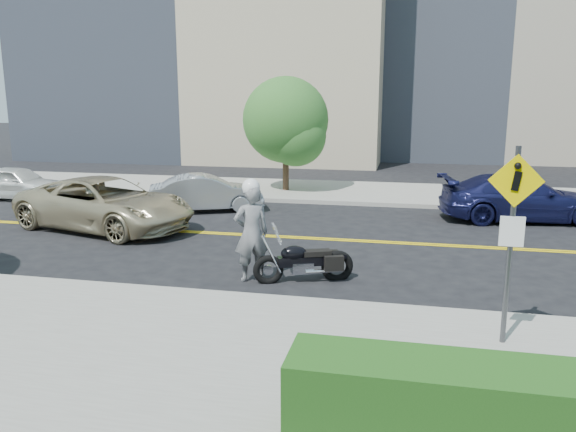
# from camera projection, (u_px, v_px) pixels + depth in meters

# --- Properties ---
(ground_plane) EXTENTS (120.00, 120.00, 0.00)m
(ground_plane) POSITION_uv_depth(u_px,v_px,m) (307.00, 238.00, 15.53)
(ground_plane) COLOR black
(ground_plane) RESTS_ON ground
(sidewalk_near) EXTENTS (60.00, 5.00, 0.15)m
(sidewalk_near) POSITION_uv_depth(u_px,v_px,m) (216.00, 355.00, 8.35)
(sidewalk_near) COLOR #9E9B91
(sidewalk_near) RESTS_ON ground_plane
(sidewalk_far) EXTENTS (60.00, 5.00, 0.15)m
(sidewalk_far) POSITION_uv_depth(u_px,v_px,m) (340.00, 192.00, 22.69)
(sidewalk_far) COLOR #9E9B91
(sidewalk_far) RESTS_ON ground_plane
(building_mid) EXTENTS (18.00, 14.00, 20.00)m
(building_mid) POSITION_uv_depth(u_px,v_px,m) (499.00, 1.00, 36.66)
(building_mid) COLOR #A39984
(building_mid) RESTS_ON ground_plane
(pedestrian_sign) EXTENTS (0.78, 0.08, 3.00)m
(pedestrian_sign) POSITION_uv_depth(u_px,v_px,m) (512.00, 227.00, 8.22)
(pedestrian_sign) COLOR #4C4C51
(pedestrian_sign) RESTS_ON sidewalk_near
(motorcyclist) EXTENTS (0.90, 0.80, 2.19)m
(motorcyclist) POSITION_uv_depth(u_px,v_px,m) (252.00, 230.00, 11.75)
(motorcyclist) COLOR #9FA0A3
(motorcyclist) RESTS_ON ground
(motorcycle) EXTENTS (2.16, 1.37, 1.26)m
(motorcycle) POSITION_uv_depth(u_px,v_px,m) (304.00, 253.00, 11.78)
(motorcycle) COLOR black
(motorcycle) RESTS_ON ground
(suv) EXTENTS (5.96, 3.90, 1.52)m
(suv) POSITION_uv_depth(u_px,v_px,m) (105.00, 204.00, 16.44)
(suv) COLOR #BFB18C
(suv) RESTS_ON ground
(parked_car_white) EXTENTS (3.76, 1.55, 1.27)m
(parked_car_white) POSITION_uv_depth(u_px,v_px,m) (17.00, 183.00, 21.31)
(parked_car_white) COLOR white
(parked_car_white) RESTS_ON ground
(parked_car_silver) EXTENTS (4.00, 2.77, 1.25)m
(parked_car_silver) POSITION_uv_depth(u_px,v_px,m) (207.00, 193.00, 19.11)
(parked_car_silver) COLOR #A1A5A8
(parked_car_silver) RESTS_ON ground
(parked_car_blue) EXTENTS (5.24, 2.76, 1.45)m
(parked_car_blue) POSITION_uv_depth(u_px,v_px,m) (521.00, 198.00, 17.61)
(parked_car_blue) COLOR #181B4A
(parked_car_blue) RESTS_ON ground
(tree_far_a) EXTENTS (3.39, 3.39, 4.64)m
(tree_far_a) POSITION_uv_depth(u_px,v_px,m) (286.00, 120.00, 22.12)
(tree_far_a) COLOR #382619
(tree_far_a) RESTS_ON ground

